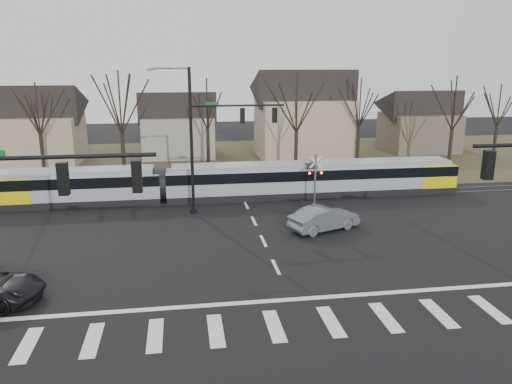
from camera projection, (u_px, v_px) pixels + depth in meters
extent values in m
plane|color=black|center=(283.00, 283.00, 24.42)|extent=(140.00, 140.00, 0.00)
cube|color=#38331E|center=(225.00, 161.00, 55.05)|extent=(140.00, 28.00, 0.01)
cube|color=silver|center=(27.00, 345.00, 19.03)|extent=(0.60, 2.60, 0.01)
cube|color=silver|center=(92.00, 340.00, 19.37)|extent=(0.60, 2.60, 0.01)
cube|color=silver|center=(155.00, 335.00, 19.72)|extent=(0.60, 2.60, 0.01)
cube|color=silver|center=(216.00, 330.00, 20.07)|extent=(0.60, 2.60, 0.01)
cube|color=silver|center=(274.00, 326.00, 20.41)|extent=(0.60, 2.60, 0.01)
cube|color=silver|center=(331.00, 321.00, 20.76)|extent=(0.60, 2.60, 0.01)
cube|color=silver|center=(386.00, 317.00, 21.11)|extent=(0.60, 2.60, 0.01)
cube|color=silver|center=(439.00, 313.00, 21.45)|extent=(0.60, 2.60, 0.01)
cube|color=silver|center=(490.00, 309.00, 21.80)|extent=(0.60, 2.60, 0.01)
cube|color=silver|center=(291.00, 299.00, 22.69)|extent=(28.00, 0.35, 0.01)
cube|color=silver|center=(276.00, 267.00, 26.33)|extent=(0.18, 2.00, 0.01)
cube|color=silver|center=(263.00, 241.00, 30.16)|extent=(0.18, 2.00, 0.01)
cube|color=silver|center=(254.00, 221.00, 33.99)|extent=(0.18, 2.00, 0.01)
cube|color=silver|center=(246.00, 205.00, 37.82)|extent=(0.18, 2.00, 0.01)
cube|color=silver|center=(240.00, 192.00, 41.64)|extent=(0.18, 2.00, 0.01)
cube|color=silver|center=(235.00, 181.00, 45.47)|extent=(0.18, 2.00, 0.01)
cube|color=silver|center=(230.00, 172.00, 49.30)|extent=(0.18, 2.00, 0.01)
cube|color=silver|center=(227.00, 164.00, 53.13)|extent=(0.18, 2.00, 0.01)
cube|color=#59595E|center=(244.00, 201.00, 38.86)|extent=(90.00, 0.12, 0.06)
cube|color=#59595E|center=(242.00, 196.00, 40.20)|extent=(90.00, 0.12, 0.06)
cube|color=gray|center=(78.00, 187.00, 37.58)|extent=(12.19, 2.62, 2.74)
cube|color=black|center=(78.00, 180.00, 37.44)|extent=(12.21, 2.66, 0.80)
cube|color=yellow|center=(14.00, 188.00, 36.89)|extent=(3.00, 2.68, 1.83)
cube|color=gray|center=(239.00, 182.00, 39.34)|extent=(11.25, 2.62, 2.74)
cube|color=black|center=(239.00, 175.00, 39.20)|extent=(11.27, 2.66, 0.80)
cube|color=gray|center=(380.00, 177.00, 41.03)|extent=(12.19, 2.62, 2.74)
cube|color=black|center=(380.00, 170.00, 40.90)|extent=(12.21, 2.66, 0.80)
cube|color=yellow|center=(432.00, 174.00, 41.68)|extent=(3.00, 2.68, 1.83)
imported|color=slate|center=(324.00, 218.00, 31.99)|extent=(4.92, 5.85, 1.55)
cylinder|color=black|center=(50.00, 157.00, 15.50)|extent=(6.50, 0.14, 0.14)
cube|color=black|center=(63.00, 179.00, 15.73)|extent=(0.32, 0.32, 1.05)
sphere|color=#FF0C07|center=(62.00, 168.00, 15.64)|extent=(0.22, 0.22, 0.22)
cube|color=black|center=(137.00, 176.00, 16.05)|extent=(0.32, 0.32, 1.05)
sphere|color=#FF0C07|center=(136.00, 166.00, 15.97)|extent=(0.22, 0.22, 0.22)
cube|color=black|center=(488.00, 165.00, 17.83)|extent=(0.32, 0.32, 1.05)
sphere|color=#FF0C07|center=(489.00, 156.00, 17.75)|extent=(0.22, 0.22, 0.22)
cylinder|color=black|center=(191.00, 143.00, 34.52)|extent=(0.22, 0.22, 10.20)
cylinder|color=black|center=(194.00, 211.00, 35.77)|extent=(0.44, 0.44, 0.30)
cylinder|color=black|center=(238.00, 106.00, 34.37)|extent=(6.50, 0.14, 0.14)
cube|color=#0C5926|center=(212.00, 104.00, 34.08)|extent=(0.90, 0.03, 0.22)
cube|color=black|center=(242.00, 116.00, 34.59)|extent=(0.32, 0.32, 1.05)
sphere|color=#FF0C07|center=(242.00, 111.00, 34.51)|extent=(0.22, 0.22, 0.22)
cube|color=black|center=(275.00, 115.00, 34.92)|extent=(0.32, 0.32, 1.05)
sphere|color=#FF0C07|center=(275.00, 110.00, 34.84)|extent=(0.22, 0.22, 0.22)
cube|color=#59595B|center=(151.00, 70.00, 32.93)|extent=(0.55, 0.22, 0.14)
cylinder|color=#59595B|center=(315.00, 181.00, 36.89)|extent=(0.14, 0.14, 4.00)
cylinder|color=#59595B|center=(314.00, 205.00, 37.37)|extent=(0.36, 0.36, 0.20)
cube|color=silver|center=(316.00, 162.00, 36.54)|extent=(0.95, 0.04, 0.95)
cube|color=silver|center=(316.00, 162.00, 36.54)|extent=(0.95, 0.04, 0.95)
cube|color=black|center=(315.00, 173.00, 36.74)|extent=(1.00, 0.10, 0.12)
sphere|color=#FF0C07|center=(310.00, 173.00, 36.60)|extent=(0.18, 0.18, 0.18)
sphere|color=#FF0C07|center=(322.00, 173.00, 36.73)|extent=(0.18, 0.18, 0.18)
cube|color=gray|center=(37.00, 139.00, 53.44)|extent=(9.00, 8.00, 5.00)
cube|color=gray|center=(178.00, 136.00, 57.59)|extent=(8.00, 7.00, 4.50)
cube|color=gray|center=(303.00, 129.00, 56.49)|extent=(10.00, 8.00, 6.50)
cube|color=brown|center=(418.00, 132.00, 60.82)|extent=(8.00, 7.00, 4.50)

